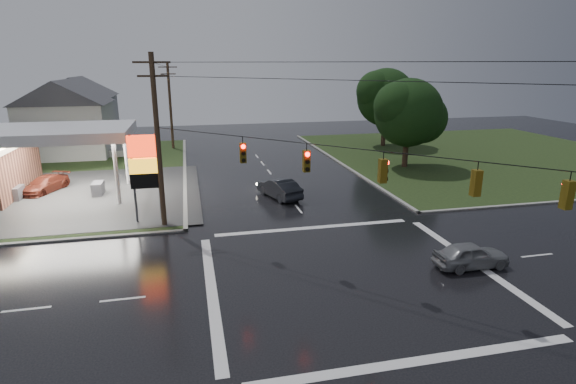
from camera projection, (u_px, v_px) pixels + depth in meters
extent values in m
plane|color=black|center=(351.00, 275.00, 22.75)|extent=(120.00, 120.00, 0.00)
cube|color=black|center=(483.00, 154.00, 52.61)|extent=(36.00, 36.00, 0.08)
cube|color=#2D2D2D|center=(31.00, 198.00, 35.38)|extent=(26.00, 18.00, 0.02)
cylinder|color=silver|center=(116.00, 173.00, 33.38)|extent=(0.30, 0.30, 5.00)
cylinder|color=silver|center=(126.00, 157.00, 39.00)|extent=(0.30, 0.30, 5.00)
cube|color=silver|center=(49.00, 133.00, 34.39)|extent=(12.00, 8.00, 0.80)
cube|color=white|center=(50.00, 138.00, 34.50)|extent=(11.40, 7.40, 0.04)
cube|color=#59595E|center=(16.00, 193.00, 35.04)|extent=(0.80, 1.60, 1.10)
cube|color=#59595E|center=(98.00, 189.00, 36.31)|extent=(0.80, 1.60, 1.10)
cylinder|color=#59595E|center=(134.00, 180.00, 29.38)|extent=(0.16, 0.16, 6.00)
cylinder|color=#59595E|center=(159.00, 178.00, 29.72)|extent=(0.16, 0.16, 6.00)
cube|color=red|center=(143.00, 146.00, 28.94)|extent=(2.00, 0.35, 1.40)
cube|color=orange|center=(145.00, 166.00, 29.30)|extent=(2.00, 0.35, 1.00)
cube|color=black|center=(146.00, 180.00, 29.58)|extent=(2.00, 0.35, 1.00)
cylinder|color=#382619|center=(158.00, 143.00, 28.13)|extent=(0.32, 0.32, 11.00)
cube|color=#382619|center=(152.00, 62.00, 26.78)|extent=(2.20, 0.12, 0.12)
cube|color=#382619|center=(153.00, 76.00, 27.00)|extent=(1.80, 0.12, 0.12)
cylinder|color=#382619|center=(170.00, 106.00, 54.92)|extent=(0.32, 0.32, 10.50)
cube|color=#382619|center=(168.00, 67.00, 53.64)|extent=(2.20, 0.12, 0.12)
cube|color=#382619|center=(168.00, 74.00, 53.86)|extent=(1.80, 0.12, 0.12)
cube|color=#59470C|center=(243.00, 153.00, 24.65)|extent=(0.34, 0.34, 1.10)
cylinder|color=#FF0C07|center=(243.00, 147.00, 24.36)|extent=(0.22, 0.08, 0.22)
cube|color=#59470C|center=(306.00, 161.00, 22.58)|extent=(0.34, 0.34, 1.10)
cylinder|color=#FF0C07|center=(308.00, 154.00, 22.29)|extent=(0.22, 0.08, 0.22)
cube|color=#59470C|center=(383.00, 171.00, 20.51)|extent=(0.34, 0.34, 1.10)
cylinder|color=#FF0C07|center=(387.00, 163.00, 20.45)|extent=(0.08, 0.22, 0.22)
cube|color=#59470C|center=(476.00, 183.00, 18.44)|extent=(0.34, 0.34, 1.10)
cylinder|color=#FF0C07|center=(474.00, 173.00, 18.52)|extent=(0.22, 0.08, 0.22)
cube|color=#59470C|center=(567.00, 195.00, 16.79)|extent=(0.34, 0.34, 1.10)
cylinder|color=#FF0C07|center=(565.00, 184.00, 16.87)|extent=(0.22, 0.08, 0.22)
cube|color=silver|center=(68.00, 130.00, 51.24)|extent=(9.00, 8.00, 6.00)
cube|color=gray|center=(119.00, 151.00, 53.08)|extent=(1.60, 4.80, 0.80)
cube|color=silver|center=(81.00, 118.00, 62.28)|extent=(9.00, 8.00, 6.00)
cube|color=gray|center=(123.00, 135.00, 64.12)|extent=(1.60, 4.80, 0.80)
cylinder|color=black|center=(406.00, 143.00, 45.64)|extent=(0.56, 0.56, 5.04)
sphere|color=black|center=(408.00, 113.00, 44.79)|extent=(6.80, 6.80, 6.80)
sphere|color=black|center=(422.00, 118.00, 45.60)|extent=(5.10, 5.10, 5.10)
sphere|color=black|center=(398.00, 106.00, 43.93)|extent=(4.76, 4.76, 4.76)
cylinder|color=black|center=(384.00, 124.00, 57.44)|extent=(0.56, 0.56, 5.60)
sphere|color=black|center=(386.00, 97.00, 56.50)|extent=(7.20, 7.20, 7.20)
sphere|color=black|center=(397.00, 103.00, 57.36)|extent=(5.40, 5.40, 5.40)
sphere|color=black|center=(377.00, 91.00, 55.60)|extent=(5.04, 5.04, 5.04)
imported|color=black|center=(279.00, 188.00, 35.69)|extent=(3.08, 5.01, 1.56)
imported|color=slate|center=(471.00, 255.00, 23.49)|extent=(3.96, 1.61, 1.35)
imported|color=#4E1B12|center=(45.00, 184.00, 37.20)|extent=(3.56, 5.01, 1.35)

